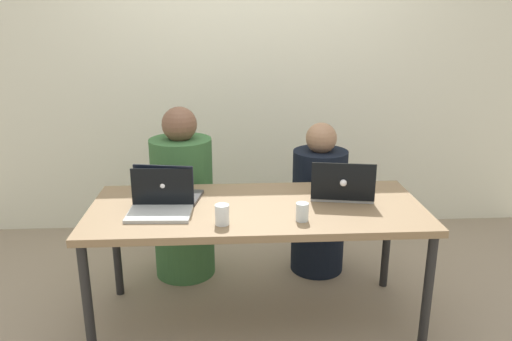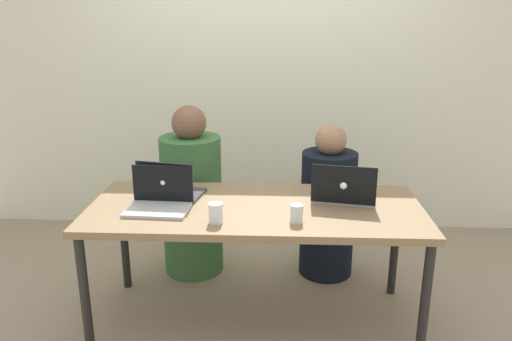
{
  "view_description": "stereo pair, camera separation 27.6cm",
  "coord_description": "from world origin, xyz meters",
  "px_view_note": "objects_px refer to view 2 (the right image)",
  "views": [
    {
      "loc": [
        -0.16,
        -2.56,
        1.72
      ],
      "look_at": [
        0.0,
        0.08,
        0.9
      ],
      "focal_mm": 35.0,
      "sensor_mm": 36.0,
      "label": 1
    },
    {
      "loc": [
        0.12,
        -2.56,
        1.72
      ],
      "look_at": [
        0.0,
        0.08,
        0.9
      ],
      "focal_mm": 35.0,
      "sensor_mm": 36.0,
      "label": 2
    }
  ],
  "objects_px": {
    "laptop_back_right": "(344,193)",
    "water_glass_right": "(296,215)",
    "person_on_left": "(192,200)",
    "person_on_right": "(328,209)",
    "laptop_back_left": "(171,189)",
    "water_glass_left": "(216,214)",
    "laptop_front_left": "(159,200)"
  },
  "relations": [
    {
      "from": "person_on_right",
      "to": "laptop_back_right",
      "type": "bearing_deg",
      "value": 97.75
    },
    {
      "from": "person_on_left",
      "to": "person_on_right",
      "type": "bearing_deg",
      "value": -173.11
    },
    {
      "from": "water_glass_right",
      "to": "laptop_front_left",
      "type": "bearing_deg",
      "value": 168.39
    },
    {
      "from": "water_glass_right",
      "to": "water_glass_left",
      "type": "relative_size",
      "value": 0.91
    },
    {
      "from": "person_on_left",
      "to": "laptop_back_left",
      "type": "xyz_separation_m",
      "value": [
        -0.03,
        -0.5,
        0.25
      ]
    },
    {
      "from": "water_glass_right",
      "to": "water_glass_left",
      "type": "distance_m",
      "value": 0.41
    },
    {
      "from": "person_on_right",
      "to": "person_on_left",
      "type": "bearing_deg",
      "value": 4.39
    },
    {
      "from": "laptop_back_right",
      "to": "water_glass_left",
      "type": "relative_size",
      "value": 3.74
    },
    {
      "from": "water_glass_right",
      "to": "water_glass_left",
      "type": "height_order",
      "value": "water_glass_left"
    },
    {
      "from": "laptop_front_left",
      "to": "laptop_back_right",
      "type": "bearing_deg",
      "value": 11.89
    },
    {
      "from": "person_on_left",
      "to": "laptop_front_left",
      "type": "bearing_deg",
      "value": 92.33
    },
    {
      "from": "person_on_left",
      "to": "laptop_back_right",
      "type": "relative_size",
      "value": 3.01
    },
    {
      "from": "laptop_back_left",
      "to": "water_glass_left",
      "type": "relative_size",
      "value": 3.56
    },
    {
      "from": "person_on_right",
      "to": "laptop_back_left",
      "type": "xyz_separation_m",
      "value": [
        -0.95,
        -0.5,
        0.3
      ]
    },
    {
      "from": "person_on_right",
      "to": "water_glass_left",
      "type": "distance_m",
      "value": 1.11
    },
    {
      "from": "laptop_back_left",
      "to": "water_glass_left",
      "type": "height_order",
      "value": "laptop_back_left"
    },
    {
      "from": "laptop_back_left",
      "to": "laptop_front_left",
      "type": "bearing_deg",
      "value": 92.49
    },
    {
      "from": "person_on_left",
      "to": "laptop_back_left",
      "type": "relative_size",
      "value": 3.16
    },
    {
      "from": "person_on_right",
      "to": "laptop_back_left",
      "type": "height_order",
      "value": "person_on_right"
    },
    {
      "from": "person_on_left",
      "to": "water_glass_right",
      "type": "xyz_separation_m",
      "value": [
        0.68,
        -0.82,
        0.24
      ]
    },
    {
      "from": "person_on_left",
      "to": "water_glass_left",
      "type": "height_order",
      "value": "person_on_left"
    },
    {
      "from": "laptop_front_left",
      "to": "water_glass_left",
      "type": "distance_m",
      "value": 0.37
    },
    {
      "from": "person_on_right",
      "to": "laptop_front_left",
      "type": "xyz_separation_m",
      "value": [
        -0.98,
        -0.67,
        0.3
      ]
    },
    {
      "from": "laptop_back_right",
      "to": "laptop_front_left",
      "type": "xyz_separation_m",
      "value": [
        -1.01,
        -0.16,
        -0.0
      ]
    },
    {
      "from": "laptop_front_left",
      "to": "water_glass_right",
      "type": "bearing_deg",
      "value": -8.69
    },
    {
      "from": "person_on_right",
      "to": "laptop_back_right",
      "type": "relative_size",
      "value": 2.71
    },
    {
      "from": "laptop_back_right",
      "to": "water_glass_left",
      "type": "height_order",
      "value": "laptop_back_right"
    },
    {
      "from": "water_glass_right",
      "to": "water_glass_left",
      "type": "xyz_separation_m",
      "value": [
        -0.41,
        -0.02,
        0.0
      ]
    },
    {
      "from": "person_on_left",
      "to": "person_on_right",
      "type": "height_order",
      "value": "person_on_left"
    },
    {
      "from": "water_glass_left",
      "to": "laptop_front_left",
      "type": "bearing_deg",
      "value": 151.93
    },
    {
      "from": "laptop_back_right",
      "to": "water_glass_right",
      "type": "distance_m",
      "value": 0.41
    },
    {
      "from": "person_on_left",
      "to": "laptop_back_left",
      "type": "height_order",
      "value": "person_on_left"
    }
  ]
}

